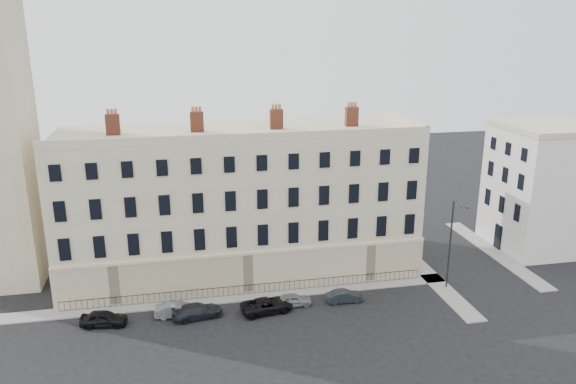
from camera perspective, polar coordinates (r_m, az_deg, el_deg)
name	(u,v)px	position (r m, az deg, el deg)	size (l,w,h in m)	color
ground	(323,316)	(52.02, 3.60, -12.42)	(160.00, 160.00, 0.00)	black
terrace	(240,201)	(58.83, -4.94, -0.94)	(36.22, 12.22, 17.00)	beige
adjacent_building	(543,189)	(70.95, 24.47, 0.25)	(10.00, 10.00, 14.00)	silver
pavement_terrace	(208,300)	(54.96, -8.10, -10.80)	(48.00, 2.00, 0.12)	gray
pavement_east_return	(420,267)	(62.88, 13.27, -7.41)	(2.00, 24.00, 0.12)	gray
pavement_adjacent	(494,252)	(69.06, 20.19, -5.79)	(2.00, 20.00, 0.12)	gray
railings	(249,289)	(55.40, -3.96, -9.85)	(35.00, 0.04, 0.96)	black
car_a	(104,318)	(52.58, -18.20, -12.10)	(1.63, 4.04, 1.38)	black
car_b	(177,310)	(52.46, -11.17, -11.64)	(1.40, 4.01, 1.32)	slate
car_c	(197,311)	(51.93, -9.20, -11.84)	(1.85, 4.55, 1.32)	black
car_d	(267,305)	(52.25, -2.16, -11.42)	(2.20, 4.78, 1.33)	black
car_e	(293,300)	(53.27, 0.50, -10.90)	(1.42, 3.54, 1.21)	gray
car_f	(345,296)	(54.24, 5.78, -10.49)	(1.22, 3.50, 1.15)	#1F242A
streetlamp	(451,241)	(56.99, 16.25, -4.79)	(0.84, 1.89, 9.10)	#2A2A2E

